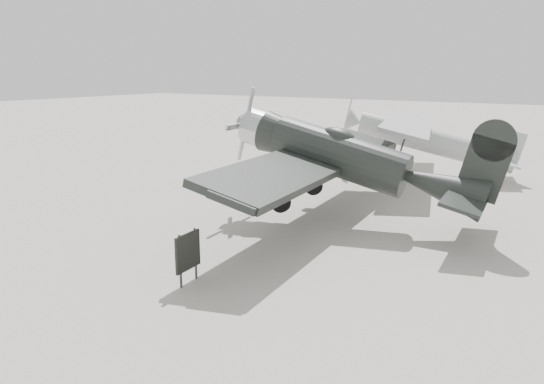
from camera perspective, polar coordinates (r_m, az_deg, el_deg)
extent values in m
plane|color=gray|center=(17.64, -5.73, -5.15)|extent=(160.00, 160.00, 0.00)
cylinder|color=black|center=(19.34, 7.31, 3.77)|extent=(5.06, 2.02, 1.57)
cone|color=black|center=(18.43, 18.20, 2.93)|extent=(3.04, 1.72, 1.46)
cylinder|color=#B2B4B7|center=(20.73, -1.63, 4.49)|extent=(1.13, 1.48, 1.39)
cone|color=#B2B4B7|center=(21.06, -3.25, 4.61)|extent=(0.45, 0.66, 0.63)
cube|color=#B2B4B7|center=(21.02, -3.06, 4.60)|extent=(0.09, 0.21, 2.92)
ellipsoid|color=black|center=(19.32, 6.74, 5.86)|extent=(1.30, 0.87, 0.52)
cube|color=black|center=(19.68, 5.13, 2.82)|extent=(3.60, 13.62, 0.25)
cube|color=black|center=(18.31, 20.99, 2.84)|extent=(1.67, 4.81, 0.11)
cube|color=black|center=(18.16, 21.76, 5.74)|extent=(1.35, 0.24, 2.02)
cylinder|color=black|center=(18.84, 2.03, -2.39)|extent=(0.78, 0.25, 0.76)
cylinder|color=black|center=(21.54, 5.46, -0.47)|extent=(0.78, 0.25, 0.76)
cylinder|color=#333333|center=(18.66, 2.05, -0.17)|extent=(0.13, 0.13, 1.57)
cylinder|color=#333333|center=(21.38, 5.50, 1.49)|extent=(0.13, 0.13, 1.57)
cylinder|color=black|center=(18.38, 21.72, 1.10)|extent=(0.25, 0.11, 0.25)
cylinder|color=#95989A|center=(28.81, 15.16, 5.72)|extent=(6.01, 2.73, 1.24)
cone|color=#95989A|center=(28.93, 23.04, 5.17)|extent=(2.26, 1.62, 1.13)
cone|color=#95989A|center=(29.12, 8.67, 6.10)|extent=(0.96, 1.31, 1.18)
cube|color=#95989A|center=(29.20, 7.79, 6.15)|extent=(0.10, 0.17, 2.49)
cube|color=#95989A|center=(28.76, 14.34, 7.17)|extent=(5.30, 12.58, 0.20)
cube|color=#95989A|center=(28.99, 24.16, 5.19)|extent=(1.98, 3.98, 0.09)
cube|color=#95989A|center=(28.92, 24.52, 6.61)|extent=(1.01, 0.35, 1.47)
cylinder|color=black|center=(27.90, 12.98, 2.04)|extent=(0.65, 0.32, 0.63)
cylinder|color=black|center=(30.34, 13.37, 2.89)|extent=(0.65, 0.32, 0.63)
cylinder|color=#333333|center=(27.78, 13.05, 3.34)|extent=(0.12, 0.12, 1.36)
cylinder|color=#333333|center=(30.24, 13.43, 4.09)|extent=(0.12, 0.12, 1.36)
cylinder|color=black|center=(29.06, 24.53, 4.38)|extent=(0.22, 0.13, 0.20)
cylinder|color=#333333|center=(13.84, -9.85, -7.36)|extent=(0.07, 0.07, 1.42)
cylinder|color=#333333|center=(14.33, -8.23, -6.59)|extent=(0.07, 0.07, 1.42)
cube|color=black|center=(14.03, -9.05, -6.34)|extent=(0.14, 0.98, 0.98)
cube|color=beige|center=(14.03, -9.18, -6.11)|extent=(0.07, 0.76, 0.20)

